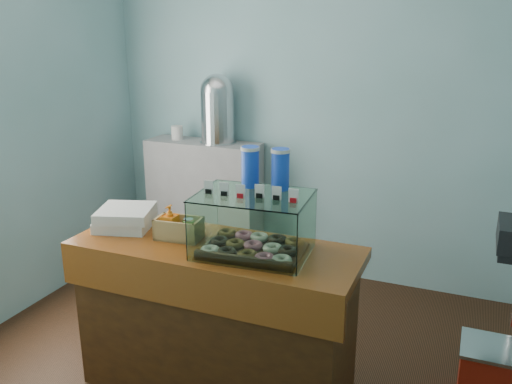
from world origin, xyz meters
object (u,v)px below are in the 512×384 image
at_px(display_case, 256,220).
at_px(coffee_urn, 217,107).
at_px(red_cooler, 497,377).
at_px(counter, 216,317).

xyz_separation_m(display_case, coffee_urn, (-1.00, 1.56, 0.33)).
xyz_separation_m(display_case, red_cooler, (1.27, 0.42, -0.89)).
height_order(counter, red_cooler, counter).
bearing_deg(display_case, red_cooler, 13.70).
bearing_deg(coffee_urn, red_cooler, -26.64).
bearing_deg(display_case, coffee_urn, 118.07).
relative_size(counter, coffee_urn, 2.79).
distance_m(coffee_urn, red_cooler, 2.82).
distance_m(counter, display_case, 0.66).
distance_m(display_case, red_cooler, 1.61).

